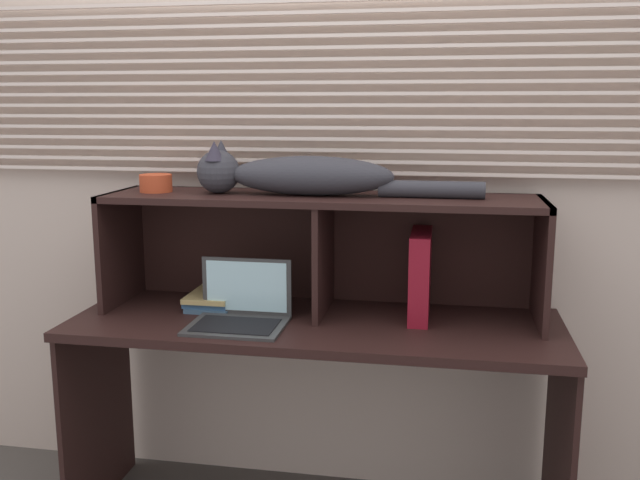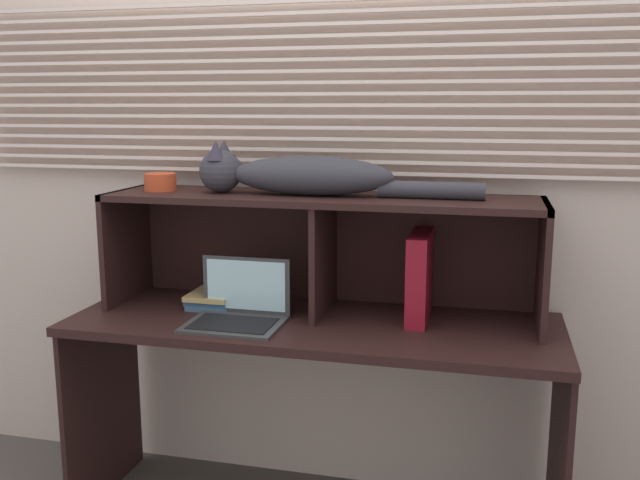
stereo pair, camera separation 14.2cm
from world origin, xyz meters
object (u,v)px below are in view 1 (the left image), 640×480
Objects in this scene: binder_upright at (420,275)px; small_basket at (156,183)px; cat at (297,175)px; book_stack at (214,299)px; laptop at (240,312)px.

binder_upright is 0.96m from small_basket.
cat reaches higher than book_stack.
binder_upright is at bearing -0.00° from cat.
laptop is 0.60m from binder_upright.
book_stack is at bearing -0.08° from small_basket.
binder_upright reaches higher than book_stack.
laptop is at bearing -130.69° from cat.
book_stack is at bearing -179.98° from binder_upright.
binder_upright is (0.57, 0.18, 0.11)m from laptop.
small_basket reaches higher than book_stack.
binder_upright is (0.41, -0.00, -0.32)m from cat.
book_stack is (-0.15, 0.18, -0.01)m from laptop.
book_stack is at bearing -179.95° from cat.
binder_upright is at bearing 0.00° from small_basket.
cat reaches higher than binder_upright.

